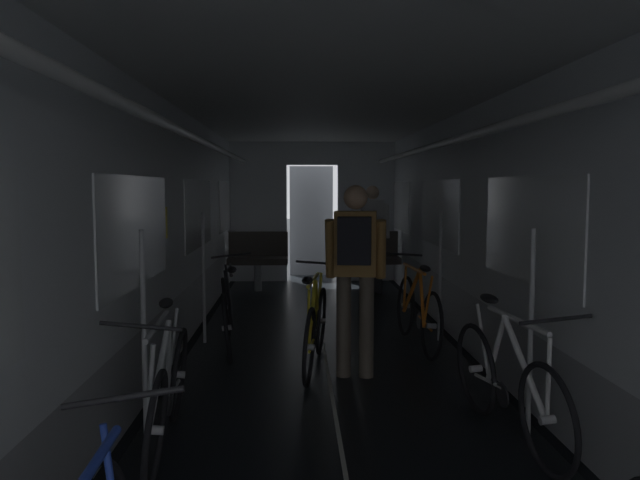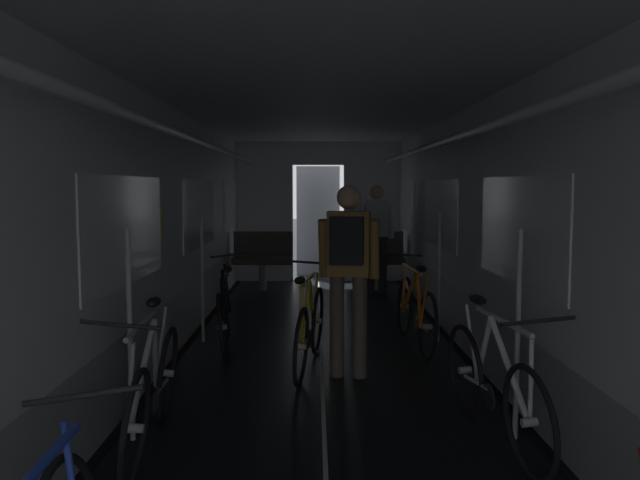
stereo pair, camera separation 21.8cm
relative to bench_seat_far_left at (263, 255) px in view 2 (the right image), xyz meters
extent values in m
cube|color=black|center=(-0.51, -4.82, -0.56)|extent=(0.08, 11.50, 0.01)
cube|color=black|center=(2.31, -4.82, -0.56)|extent=(0.08, 11.50, 0.01)
cube|color=beige|center=(0.90, -4.82, -0.56)|extent=(0.03, 11.27, 0.00)
cube|color=#9EA0A5|center=(-0.61, -4.82, -0.27)|extent=(0.12, 11.50, 0.60)
cube|color=silver|center=(-0.61, -4.82, 0.96)|extent=(0.12, 11.50, 1.85)
cube|color=white|center=(-0.54, -5.40, 0.78)|extent=(0.02, 1.90, 0.80)
cube|color=white|center=(-0.54, -2.52, 0.78)|extent=(0.02, 1.90, 0.80)
cube|color=white|center=(-0.54, 0.35, 0.78)|extent=(0.02, 1.90, 0.80)
cube|color=yellow|center=(-0.54, -4.45, 0.78)|extent=(0.01, 0.20, 0.28)
cylinder|color=white|center=(-0.27, -4.82, 1.53)|extent=(0.07, 11.04, 0.07)
cylinder|color=#B7BABF|center=(-0.37, -5.97, 0.13)|extent=(0.04, 0.04, 1.40)
cylinder|color=#B7BABF|center=(-0.37, -3.37, 0.13)|extent=(0.04, 0.04, 1.40)
cube|color=#9EA0A5|center=(2.41, -4.82, -0.27)|extent=(0.12, 11.50, 0.60)
cube|color=silver|center=(2.41, -4.82, 0.96)|extent=(0.12, 11.50, 1.85)
cube|color=white|center=(2.35, -5.40, 0.78)|extent=(0.02, 1.90, 0.80)
cube|color=white|center=(2.35, -2.52, 0.78)|extent=(0.02, 1.90, 0.80)
cube|color=white|center=(2.35, 0.35, 0.78)|extent=(0.02, 1.90, 0.80)
cube|color=yellow|center=(2.35, -4.67, 0.78)|extent=(0.01, 0.20, 0.28)
cylinder|color=white|center=(2.07, -4.82, 1.53)|extent=(0.07, 11.04, 0.07)
cylinder|color=#B7BABF|center=(2.17, -5.97, 0.13)|extent=(0.04, 0.04, 1.40)
cylinder|color=#B7BABF|center=(2.17, -3.37, 0.13)|extent=(0.04, 0.04, 1.40)
cube|color=silver|center=(-0.05, 0.99, 0.66)|extent=(1.00, 0.12, 2.45)
cube|color=silver|center=(1.85, 0.99, 0.66)|extent=(1.00, 0.12, 2.45)
cube|color=silver|center=(0.90, 0.99, 1.68)|extent=(0.90, 0.12, 0.40)
cube|color=#4C4F54|center=(0.90, 1.69, 0.46)|extent=(0.81, 0.04, 2.05)
cube|color=silver|center=(0.90, -4.82, 1.94)|extent=(3.14, 11.62, 0.12)
cylinder|color=gray|center=(0.00, -0.07, -0.35)|extent=(0.12, 0.12, 0.44)
cube|color=#47423D|center=(0.00, -0.07, -0.08)|extent=(0.96, 0.44, 0.10)
cube|color=#47423D|center=(0.00, 0.12, 0.17)|extent=(0.96, 0.08, 0.40)
torus|color=gray|center=(-0.43, 0.15, 0.37)|extent=(0.14, 0.14, 0.02)
cylinder|color=gray|center=(1.80, -0.07, -0.35)|extent=(0.12, 0.12, 0.44)
cube|color=#47423D|center=(1.80, -0.07, -0.08)|extent=(0.96, 0.44, 0.10)
cube|color=#47423D|center=(1.80, 0.12, 0.17)|extent=(0.96, 0.08, 0.40)
torus|color=gray|center=(1.37, 0.15, 0.37)|extent=(0.14, 0.14, 0.02)
torus|color=black|center=(-0.04, -4.14, -0.23)|extent=(0.18, 0.68, 0.67)
cylinder|color=#B2B2B7|center=(-0.04, -4.14, -0.23)|extent=(0.10, 0.06, 0.06)
torus|color=black|center=(-0.16, -3.13, -0.23)|extent=(0.18, 0.68, 0.67)
cylinder|color=#B2B2B7|center=(-0.16, -3.13, -0.23)|extent=(0.10, 0.06, 0.06)
cylinder|color=black|center=(-0.10, -3.44, -0.02)|extent=(0.05, 0.55, 0.56)
cylinder|color=black|center=(-0.06, -3.84, -0.02)|extent=(0.13, 0.34, 0.55)
cylinder|color=black|center=(-0.06, -3.59, 0.25)|extent=(0.13, 0.82, 0.04)
cylinder|color=black|center=(-0.03, -4.07, 0.01)|extent=(0.06, 0.17, 0.49)
cylinder|color=black|center=(-0.07, -3.92, -0.26)|extent=(0.08, 0.45, 0.07)
cylinder|color=black|center=(-0.14, -3.15, 0.01)|extent=(0.09, 0.08, 0.49)
cylinder|color=black|center=(-0.10, -3.69, -0.28)|extent=(0.05, 0.17, 0.17)
ellipsoid|color=black|center=(0.00, -4.01, 0.31)|extent=(0.12, 0.25, 0.07)
cylinder|color=black|center=(-0.10, -3.13, 0.35)|extent=(0.44, 0.08, 0.07)
torus|color=black|center=(-0.22, -5.59, -0.23)|extent=(0.15, 0.68, 0.67)
cylinder|color=#B2B2B7|center=(-0.22, -5.59, -0.23)|extent=(0.10, 0.06, 0.06)
torus|color=black|center=(-0.16, -6.61, -0.23)|extent=(0.15, 0.68, 0.67)
cylinder|color=#B2B2B7|center=(-0.16, -6.61, -0.23)|extent=(0.10, 0.06, 0.06)
cylinder|color=#ADAFB5|center=(-0.20, -6.30, -0.02)|extent=(0.07, 0.54, 0.56)
cylinder|color=#ADAFB5|center=(-0.23, -5.89, -0.02)|extent=(0.11, 0.34, 0.55)
cylinder|color=#ADAFB5|center=(-0.24, -6.14, 0.25)|extent=(0.09, 0.82, 0.04)
cylinder|color=#ADAFB5|center=(-0.25, -5.66, 0.01)|extent=(0.07, 0.17, 0.49)
cylinder|color=#ADAFB5|center=(-0.21, -5.81, -0.26)|extent=(0.06, 0.45, 0.07)
cylinder|color=#ADAFB5|center=(-0.19, -6.58, 0.01)|extent=(0.09, 0.09, 0.49)
cylinder|color=black|center=(-0.19, -6.04, -0.28)|extent=(0.04, 0.17, 0.17)
ellipsoid|color=black|center=(-0.28, -5.71, 0.31)|extent=(0.11, 0.25, 0.07)
cylinder|color=black|center=(-0.23, -6.60, 0.35)|extent=(0.44, 0.05, 0.07)
torus|color=black|center=(1.94, -5.54, -0.23)|extent=(0.16, 0.67, 0.67)
cylinder|color=#B2B2B7|center=(1.94, -5.54, -0.23)|extent=(0.10, 0.06, 0.06)
torus|color=black|center=(2.06, -6.55, -0.23)|extent=(0.16, 0.67, 0.67)
cylinder|color=#B2B2B7|center=(2.06, -6.55, -0.23)|extent=(0.10, 0.06, 0.06)
cylinder|color=silver|center=(2.04, -6.23, -0.01)|extent=(0.14, 0.54, 0.56)
cylinder|color=silver|center=(1.99, -5.83, -0.01)|extent=(0.04, 0.35, 0.55)
cylinder|color=silver|center=(2.04, -6.08, 0.25)|extent=(0.13, 0.82, 0.04)
cylinder|color=silver|center=(1.97, -5.60, 0.01)|extent=(0.08, 0.16, 0.49)
cylinder|color=silver|center=(1.97, -5.76, -0.26)|extent=(0.08, 0.45, 0.07)
cylinder|color=silver|center=(2.07, -6.52, 0.01)|extent=(0.06, 0.09, 0.49)
cylinder|color=black|center=(1.99, -5.98, -0.28)|extent=(0.04, 0.17, 0.17)
ellipsoid|color=black|center=(1.99, -5.65, 0.31)|extent=(0.12, 0.25, 0.07)
cylinder|color=black|center=(2.10, -6.53, 0.35)|extent=(0.44, 0.08, 0.05)
cylinder|color=black|center=(-0.01, -7.75, 0.34)|extent=(0.44, 0.04, 0.08)
torus|color=black|center=(1.92, -4.13, -0.23)|extent=(0.13, 0.67, 0.67)
cylinder|color=#B2B2B7|center=(1.92, -4.13, -0.23)|extent=(0.10, 0.06, 0.06)
torus|color=black|center=(1.85, -3.12, -0.23)|extent=(0.13, 0.67, 0.67)
cylinder|color=#B2B2B7|center=(1.85, -3.12, -0.23)|extent=(0.10, 0.06, 0.06)
cylinder|color=orange|center=(1.86, -3.43, -0.01)|extent=(0.11, 0.54, 0.56)
cylinder|color=orange|center=(1.88, -3.84, -0.01)|extent=(0.05, 0.35, 0.55)
cylinder|color=orange|center=(1.85, -3.59, 0.25)|extent=(0.09, 0.82, 0.04)
cylinder|color=orange|center=(1.90, -4.07, 0.01)|extent=(0.07, 0.16, 0.49)
cylinder|color=orange|center=(1.91, -3.91, -0.26)|extent=(0.05, 0.45, 0.07)
cylinder|color=orange|center=(1.83, -3.15, 0.01)|extent=(0.06, 0.09, 0.49)
cylinder|color=black|center=(1.89, -3.69, -0.28)|extent=(0.04, 0.17, 0.17)
ellipsoid|color=black|center=(1.87, -4.02, 0.31)|extent=(0.11, 0.25, 0.07)
cylinder|color=black|center=(1.81, -3.13, 0.35)|extent=(0.44, 0.05, 0.05)
cylinder|color=brown|center=(1.03, -4.60, -0.12)|extent=(0.13, 0.13, 0.90)
cylinder|color=brown|center=(1.23, -4.63, -0.12)|extent=(0.13, 0.13, 0.90)
cube|color=olive|center=(1.13, -4.62, 0.61)|extent=(0.39, 0.27, 0.56)
cylinder|color=olive|center=(0.92, -4.57, 0.56)|extent=(0.12, 0.21, 0.53)
cylinder|color=olive|center=(1.35, -4.63, 0.56)|extent=(0.12, 0.21, 0.53)
sphere|color=tan|center=(1.13, -4.62, 1.01)|extent=(0.21, 0.21, 0.21)
cube|color=black|center=(1.11, -4.79, 0.65)|extent=(0.30, 0.20, 0.40)
torus|color=black|center=(0.73, -4.87, -0.23)|extent=(0.16, 0.67, 0.67)
cylinder|color=#B2B2B7|center=(0.73, -4.87, -0.23)|extent=(0.10, 0.06, 0.05)
torus|color=black|center=(0.87, -3.86, -0.23)|extent=(0.16, 0.67, 0.67)
cylinder|color=#B2B2B7|center=(0.87, -3.86, -0.23)|extent=(0.10, 0.06, 0.05)
cylinder|color=yellow|center=(0.81, -4.17, -0.01)|extent=(0.09, 0.54, 0.56)
cylinder|color=yellow|center=(0.75, -4.58, -0.01)|extent=(0.11, 0.34, 0.55)
cylinder|color=yellow|center=(0.78, -4.32, 0.25)|extent=(0.15, 0.82, 0.04)
cylinder|color=yellow|center=(0.72, -4.80, 0.01)|extent=(0.03, 0.17, 0.49)
cylinder|color=yellow|center=(0.76, -4.65, -0.26)|extent=(0.09, 0.45, 0.07)
cylinder|color=yellow|center=(0.85, -3.89, 0.01)|extent=(0.07, 0.09, 0.49)
cylinder|color=black|center=(0.79, -4.43, -0.28)|extent=(0.04, 0.17, 0.17)
ellipsoid|color=black|center=(0.71, -4.75, 0.31)|extent=(0.13, 0.25, 0.06)
cylinder|color=black|center=(0.83, -3.87, 0.35)|extent=(0.44, 0.08, 0.05)
cylinder|color=#2D2D33|center=(1.90, -0.37, -0.12)|extent=(0.13, 0.13, 0.90)
cylinder|color=#2D2D33|center=(1.70, -0.37, -0.12)|extent=(0.13, 0.13, 0.90)
cube|color=silver|center=(1.80, -0.37, 0.61)|extent=(0.36, 0.22, 0.56)
cylinder|color=silver|center=(2.02, -0.39, 0.56)|extent=(0.09, 0.20, 0.53)
cylinder|color=silver|center=(1.58, -0.39, 0.56)|extent=(0.09, 0.20, 0.53)
sphere|color=beige|center=(1.80, -0.37, 1.01)|extent=(0.21, 0.21, 0.21)
camera|label=1|loc=(0.62, -9.95, 1.11)|focal=34.78mm
camera|label=2|loc=(0.84, -9.96, 1.11)|focal=34.78mm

